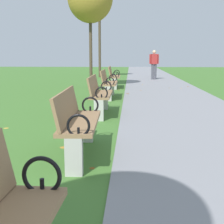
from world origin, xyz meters
The scene contains 8 objects.
paved_walkway centered at (1.51, 18.00, 0.01)m, with size 3.03×44.00×0.02m, color gray.
park_bench_3 centered at (-0.50, 6.13, 0.49)m, with size 0.53×1.62×0.90m.
park_bench_4 centered at (-0.50, 9.29, 0.49)m, with size 0.49×1.60×0.90m.
park_bench_5 centered at (-0.50, 12.27, 0.49)m, with size 0.47×1.60×0.90m.
park_bench_6 centered at (-0.50, 15.60, 0.49)m, with size 0.50×1.61×0.90m.
tree_3 centered at (-1.70, 22.16, 4.19)m, with size 1.26×1.26×4.98m.
pedestrian_walking centered at (1.51, 20.31, 0.93)m, with size 0.53×0.26×1.62m.
scattered_leaves centered at (-0.10, 8.76, 0.01)m, with size 5.27×19.16×0.02m.
Camera 1 is at (0.22, 1.82, 1.37)m, focal length 52.33 mm.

